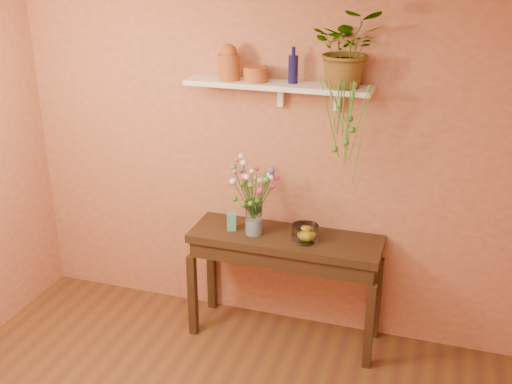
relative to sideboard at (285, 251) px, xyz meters
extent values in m
cube|color=#C27F50|center=(-0.16, 0.24, 0.62)|extent=(4.00, 0.04, 2.70)
cube|color=#332316|center=(0.00, 0.00, 0.09)|extent=(1.40, 0.45, 0.06)
cube|color=#332316|center=(0.00, 0.00, 0.00)|extent=(1.34, 0.41, 0.12)
cube|color=#332316|center=(-0.67, -0.19, -0.39)|extent=(0.06, 0.06, 0.67)
cube|color=#332316|center=(0.67, -0.19, -0.39)|extent=(0.06, 0.06, 0.67)
cube|color=#332316|center=(-0.67, 0.19, -0.39)|extent=(0.06, 0.06, 0.67)
cube|color=#332316|center=(0.67, 0.19, -0.39)|extent=(0.06, 0.06, 0.67)
cube|color=white|center=(-0.11, 0.11, 1.19)|extent=(1.30, 0.24, 0.04)
cube|color=white|center=(-0.11, 0.21, 1.10)|extent=(0.04, 0.05, 0.15)
cube|color=white|center=(0.29, 0.21, 1.10)|extent=(0.04, 0.05, 0.15)
cylinder|color=#9F4B19|center=(-0.45, 0.10, 1.30)|extent=(0.19, 0.19, 0.18)
sphere|color=#9F4B19|center=(-0.45, 0.10, 1.40)|extent=(0.12, 0.12, 0.12)
cylinder|color=#9F4B19|center=(-0.26, 0.10, 1.26)|extent=(0.21, 0.21, 0.10)
cylinder|color=#121040|center=(-0.01, 0.14, 1.31)|extent=(0.08, 0.08, 0.19)
cylinder|color=#121040|center=(-0.01, 0.14, 1.43)|extent=(0.03, 0.03, 0.06)
imported|color=#346F1D|center=(0.36, 0.12, 1.47)|extent=(0.54, 0.49, 0.51)
cylinder|color=#346F1D|center=(0.38, -0.03, 1.10)|extent=(0.02, 0.08, 0.38)
cylinder|color=#489A2F|center=(0.42, -0.02, 1.07)|extent=(0.08, 0.16, 0.45)
cylinder|color=#489A2F|center=(0.42, -0.02, 1.01)|extent=(0.06, 0.16, 0.57)
cylinder|color=#346F1D|center=(0.28, 0.02, 1.02)|extent=(0.15, 0.05, 0.55)
cylinder|color=#489A2F|center=(0.33, 0.01, 1.13)|extent=(0.04, 0.10, 0.34)
cylinder|color=#489A2F|center=(0.41, -0.01, 1.00)|extent=(0.06, 0.10, 0.59)
cylinder|color=#346F1D|center=(0.42, -0.06, 1.06)|extent=(0.04, 0.11, 0.46)
cylinder|color=#489A2F|center=(0.33, 0.02, 1.11)|extent=(0.11, 0.03, 0.37)
cylinder|color=#489A2F|center=(0.38, -0.05, 1.12)|extent=(0.02, 0.07, 0.33)
cylinder|color=#346F1D|center=(0.35, -0.02, 1.10)|extent=(0.06, 0.17, 0.40)
cylinder|color=#489A2F|center=(0.49, -0.07, 1.02)|extent=(0.12, 0.15, 0.54)
cylinder|color=#489A2F|center=(0.30, -0.03, 1.11)|extent=(0.05, 0.08, 0.36)
cylinder|color=#346F1D|center=(0.31, 0.00, 1.15)|extent=(0.16, 0.04, 0.29)
cylinder|color=#489A2F|center=(0.51, -0.06, 0.93)|extent=(0.11, 0.16, 0.72)
sphere|color=#346F1D|center=(0.34, -0.08, 0.84)|extent=(0.04, 0.04, 0.04)
sphere|color=#346F1D|center=(0.41, -0.06, 0.89)|extent=(0.04, 0.04, 0.04)
sphere|color=#346F1D|center=(0.42, -0.01, 1.04)|extent=(0.04, 0.04, 0.04)
sphere|color=#346F1D|center=(0.45, -0.08, 0.98)|extent=(0.04, 0.04, 0.04)
cylinder|color=white|center=(-0.23, -0.04, 0.25)|extent=(0.12, 0.12, 0.26)
cylinder|color=silver|center=(-0.23, -0.04, 0.19)|extent=(0.11, 0.11, 0.12)
cylinder|color=#386B28|center=(-0.22, -0.14, 0.45)|extent=(0.02, 0.21, 0.39)
sphere|color=silver|center=(-0.21, -0.24, 0.64)|extent=(0.04, 0.04, 0.04)
cylinder|color=#386B28|center=(-0.22, -0.10, 0.45)|extent=(0.03, 0.11, 0.40)
sphere|color=silver|center=(-0.21, -0.15, 0.65)|extent=(0.03, 0.03, 0.03)
cylinder|color=#386B28|center=(-0.21, -0.15, 0.42)|extent=(0.05, 0.21, 0.34)
sphere|color=#4E7C2B|center=(-0.18, -0.25, 0.59)|extent=(0.04, 0.04, 0.04)
cylinder|color=#386B28|center=(-0.16, -0.10, 0.43)|extent=(0.13, 0.13, 0.35)
sphere|color=#4E7C2B|center=(-0.10, -0.16, 0.60)|extent=(0.05, 0.05, 0.05)
cylinder|color=#386B28|center=(-0.19, -0.09, 0.38)|extent=(0.08, 0.10, 0.26)
sphere|color=#D63573|center=(-0.15, -0.13, 0.51)|extent=(0.05, 0.05, 0.05)
cylinder|color=#386B28|center=(-0.15, -0.09, 0.43)|extent=(0.16, 0.10, 0.36)
sphere|color=silver|center=(-0.07, -0.13, 0.61)|extent=(0.04, 0.04, 0.04)
cylinder|color=#386B28|center=(-0.19, -0.05, 0.40)|extent=(0.09, 0.02, 0.28)
sphere|color=#346F1D|center=(-0.15, -0.05, 0.54)|extent=(0.03, 0.03, 0.03)
cylinder|color=#386B28|center=(-0.16, -0.03, 0.38)|extent=(0.13, 0.04, 0.25)
sphere|color=#D63573|center=(-0.10, -0.01, 0.50)|extent=(0.03, 0.03, 0.03)
cylinder|color=#386B28|center=(-0.17, -0.02, 0.44)|extent=(0.13, 0.04, 0.36)
sphere|color=#4D4EC4|center=(-0.11, -0.01, 0.62)|extent=(0.05, 0.05, 0.05)
cylinder|color=#386B28|center=(-0.16, 0.01, 0.40)|extent=(0.14, 0.12, 0.29)
sphere|color=#D63573|center=(-0.09, 0.07, 0.54)|extent=(0.05, 0.05, 0.05)
cylinder|color=#386B28|center=(-0.18, -0.01, 0.41)|extent=(0.10, 0.07, 0.32)
sphere|color=silver|center=(-0.13, 0.02, 0.57)|extent=(0.04, 0.04, 0.04)
cylinder|color=#386B28|center=(-0.21, -0.02, 0.39)|extent=(0.04, 0.04, 0.27)
sphere|color=silver|center=(-0.19, -0.01, 0.53)|extent=(0.05, 0.05, 0.05)
cylinder|color=#386B28|center=(-0.18, 0.03, 0.40)|extent=(0.10, 0.14, 0.29)
sphere|color=#4E7C2B|center=(-0.13, 0.09, 0.54)|extent=(0.04, 0.04, 0.04)
cylinder|color=#386B28|center=(-0.21, 0.04, 0.39)|extent=(0.04, 0.17, 0.28)
sphere|color=#4E7C2B|center=(-0.19, 0.13, 0.53)|extent=(0.04, 0.04, 0.04)
cylinder|color=#386B28|center=(-0.23, 0.01, 0.42)|extent=(0.02, 0.11, 0.34)
sphere|color=#D63573|center=(-0.24, 0.07, 0.59)|extent=(0.04, 0.04, 0.04)
cylinder|color=#386B28|center=(-0.24, 0.02, 0.38)|extent=(0.03, 0.13, 0.26)
sphere|color=silver|center=(-0.26, 0.08, 0.51)|extent=(0.03, 0.03, 0.03)
cylinder|color=#386B28|center=(-0.28, 0.03, 0.38)|extent=(0.10, 0.14, 0.26)
sphere|color=#346F1D|center=(-0.33, 0.09, 0.50)|extent=(0.04, 0.04, 0.04)
cylinder|color=#386B28|center=(-0.26, 0.00, 0.42)|extent=(0.06, 0.09, 0.34)
sphere|color=#D63573|center=(-0.28, 0.04, 0.59)|extent=(0.03, 0.03, 0.03)
cylinder|color=#386B28|center=(-0.30, 0.02, 0.40)|extent=(0.14, 0.13, 0.31)
sphere|color=#4D4EC4|center=(-0.37, 0.08, 0.55)|extent=(0.04, 0.04, 0.04)
cylinder|color=#386B28|center=(-0.30, -0.02, 0.46)|extent=(0.15, 0.05, 0.41)
sphere|color=#D63573|center=(-0.37, 0.00, 0.66)|extent=(0.03, 0.03, 0.03)
cylinder|color=#386B28|center=(-0.28, -0.03, 0.48)|extent=(0.11, 0.03, 0.45)
sphere|color=silver|center=(-0.33, -0.02, 0.70)|extent=(0.04, 0.04, 0.04)
cylinder|color=#386B28|center=(-0.27, -0.04, 0.46)|extent=(0.08, 0.01, 0.41)
sphere|color=silver|center=(-0.30, -0.04, 0.66)|extent=(0.05, 0.05, 0.05)
cylinder|color=#386B28|center=(-0.30, -0.07, 0.45)|extent=(0.14, 0.06, 0.39)
sphere|color=#4E7C2B|center=(-0.36, -0.09, 0.64)|extent=(0.05, 0.05, 0.05)
cylinder|color=#386B28|center=(-0.26, -0.06, 0.39)|extent=(0.08, 0.04, 0.26)
sphere|color=#4E7C2B|center=(-0.30, -0.07, 0.52)|extent=(0.04, 0.04, 0.04)
cylinder|color=#386B28|center=(-0.28, -0.09, 0.44)|extent=(0.11, 0.10, 0.37)
sphere|color=#D63573|center=(-0.34, -0.13, 0.63)|extent=(0.04, 0.04, 0.04)
cylinder|color=#386B28|center=(-0.28, -0.11, 0.41)|extent=(0.11, 0.15, 0.32)
sphere|color=silver|center=(-0.34, -0.18, 0.57)|extent=(0.05, 0.05, 0.05)
cylinder|color=#386B28|center=(-0.25, -0.08, 0.42)|extent=(0.05, 0.08, 0.34)
sphere|color=#346F1D|center=(-0.27, -0.11, 0.59)|extent=(0.04, 0.04, 0.04)
cylinder|color=#386B28|center=(-0.24, -0.12, 0.44)|extent=(0.02, 0.17, 0.37)
sphere|color=#D63573|center=(-0.24, -0.20, 0.63)|extent=(0.05, 0.05, 0.05)
sphere|color=#346F1D|center=(-0.28, -0.13, 0.38)|extent=(0.04, 0.04, 0.04)
sphere|color=#346F1D|center=(-0.18, -0.10, 0.42)|extent=(0.04, 0.04, 0.04)
sphere|color=#346F1D|center=(-0.23, 0.01, 0.30)|extent=(0.04, 0.04, 0.04)
sphere|color=#346F1D|center=(-0.22, -0.15, 0.41)|extent=(0.04, 0.04, 0.04)
sphere|color=#346F1D|center=(-0.36, -0.06, 0.39)|extent=(0.04, 0.04, 0.04)
sphere|color=#346F1D|center=(-0.27, -0.11, 0.38)|extent=(0.04, 0.04, 0.04)
cylinder|color=white|center=(0.15, -0.03, 0.18)|extent=(0.19, 0.19, 0.12)
cylinder|color=white|center=(0.15, -0.03, 0.13)|extent=(0.19, 0.19, 0.01)
sphere|color=yellow|center=(0.16, -0.02, 0.17)|extent=(0.08, 0.08, 0.08)
cube|color=teal|center=(-0.41, -0.03, 0.19)|extent=(0.08, 0.07, 0.13)
camera|label=1|loc=(1.03, -3.89, 2.08)|focal=43.07mm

